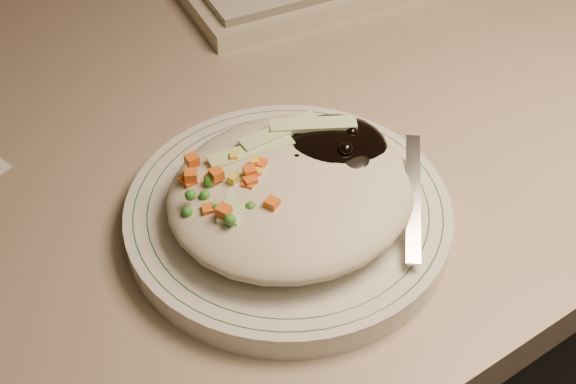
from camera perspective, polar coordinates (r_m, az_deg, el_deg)
desk at (r=0.90m, az=-3.04°, el=-3.47°), size 1.40×0.70×0.74m
plate at (r=0.63m, az=0.00°, el=-1.71°), size 0.25×0.25×0.02m
plate_rim at (r=0.62m, az=-0.00°, el=-1.06°), size 0.24×0.24×0.00m
meal at (r=0.61m, az=0.38°, el=0.50°), size 0.21×0.19×0.05m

